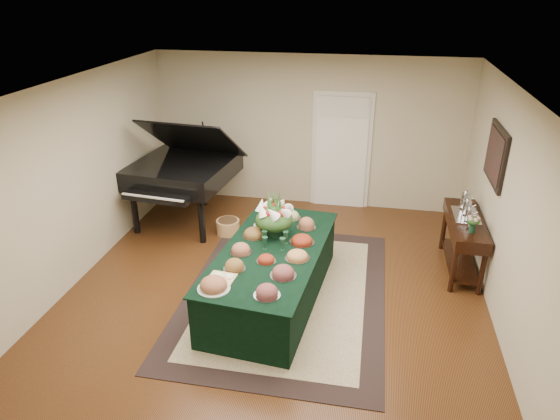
% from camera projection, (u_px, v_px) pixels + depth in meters
% --- Properties ---
extents(ground, '(6.00, 6.00, 0.00)m').
position_uv_depth(ground, '(276.00, 289.00, 6.76)').
color(ground, black).
rests_on(ground, ground).
extents(area_rug, '(2.60, 3.64, 0.01)m').
position_uv_depth(area_rug, '(286.00, 293.00, 6.67)').
color(area_rug, black).
rests_on(area_rug, ground).
extents(kitchen_doorway, '(1.05, 0.07, 2.10)m').
position_uv_depth(kitchen_doorway, '(341.00, 152.00, 8.88)').
color(kitchen_doorway, silver).
rests_on(kitchen_doorway, ground).
extents(buffet_table, '(1.45, 2.67, 0.73)m').
position_uv_depth(buffet_table, '(272.00, 274.00, 6.43)').
color(buffet_table, black).
rests_on(buffet_table, ground).
extents(food_platters, '(1.14, 2.25, 0.13)m').
position_uv_depth(food_platters, '(266.00, 251.00, 6.14)').
color(food_platters, silver).
rests_on(food_platters, buffet_table).
extents(cutting_board, '(0.33, 0.33, 0.10)m').
position_uv_depth(cutting_board, '(221.00, 276.00, 5.64)').
color(cutting_board, tan).
rests_on(cutting_board, buffet_table).
extents(green_goblets, '(0.34, 0.27, 0.18)m').
position_uv_depth(green_goblets, '(274.00, 240.00, 6.30)').
color(green_goblets, '#143421').
rests_on(green_goblets, buffet_table).
extents(floral_centerpiece, '(0.51, 0.51, 0.51)m').
position_uv_depth(floral_centerpiece, '(274.00, 215.00, 6.51)').
color(floral_centerpiece, '#143421').
rests_on(floral_centerpiece, buffet_table).
extents(grand_piano, '(1.79, 1.97, 1.85)m').
position_uv_depth(grand_piano, '(183.00, 170.00, 8.29)').
color(grand_piano, black).
rests_on(grand_piano, ground).
extents(wicker_basket, '(0.38, 0.38, 0.24)m').
position_uv_depth(wicker_basket, '(228.00, 227.00, 8.20)').
color(wicker_basket, '#AB7A45').
rests_on(wicker_basket, ground).
extents(mahogany_sideboard, '(0.45, 1.42, 0.82)m').
position_uv_depth(mahogany_sideboard, '(465.00, 230.00, 6.96)').
color(mahogany_sideboard, black).
rests_on(mahogany_sideboard, ground).
extents(tea_service, '(0.34, 0.74, 0.30)m').
position_uv_depth(tea_service, '(467.00, 209.00, 6.89)').
color(tea_service, silver).
rests_on(tea_service, mahogany_sideboard).
extents(pink_bouquet, '(0.19, 0.19, 0.24)m').
position_uv_depth(pink_bouquet, '(473.00, 221.00, 6.45)').
color(pink_bouquet, '#143421').
rests_on(pink_bouquet, mahogany_sideboard).
extents(wall_painting, '(0.05, 0.95, 0.75)m').
position_uv_depth(wall_painting, '(496.00, 155.00, 6.45)').
color(wall_painting, black).
rests_on(wall_painting, ground).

